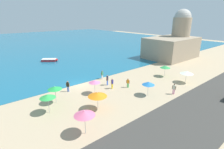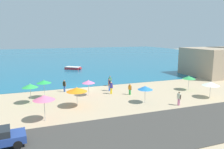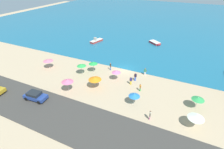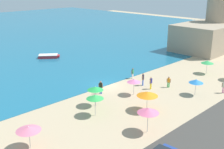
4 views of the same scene
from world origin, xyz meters
TOP-DOWN VIEW (x-y plane):
  - ground_plane at (0.00, 0.00)m, footprint 160.00×160.00m
  - sea at (0.00, 55.00)m, footprint 150.00×110.00m
  - coastal_road at (0.00, -18.00)m, footprint 80.00×8.00m
  - beach_umbrella_0 at (-2.32, -9.18)m, footprint 2.44×2.44m
  - beach_umbrella_1 at (15.32, -7.24)m, footprint 1.98×1.98m
  - beach_umbrella_2 at (-7.42, -5.99)m, footprint 1.92×1.92m
  - beach_umbrella_3 at (15.25, -11.67)m, footprint 2.29×2.29m
  - beach_umbrella_4 at (0.15, -4.98)m, footprint 1.79×1.79m
  - beach_umbrella_5 at (5.90, -10.64)m, footprint 1.87×1.87m
  - beach_umbrella_7 at (-5.70, -4.08)m, footprint 1.91×1.91m
  - beach_umbrella_8 at (-6.16, -12.35)m, footprint 2.14×2.14m
  - bather_0 at (-2.71, -1.69)m, footprint 0.42×0.44m
  - bather_1 at (3.75, -3.55)m, footprint 0.51×0.37m
  - bather_2 at (3.41, -5.25)m, footprint 0.56×0.28m
  - bather_3 at (4.92, -0.55)m, footprint 0.57×0.25m
  - bather_4 at (5.73, -6.57)m, footprint 0.38×0.50m
  - bather_5 at (9.22, -12.95)m, footprint 0.30×0.55m
  - skiff_offshore at (2.40, 19.14)m, footprint 4.02×3.66m

SIDE VIEW (x-z plane):
  - ground_plane at x=0.00m, z-range 0.00..0.00m
  - sea at x=0.00m, z-range 0.00..0.05m
  - coastal_road at x=0.00m, z-range 0.00..0.06m
  - skiff_offshore at x=2.40m, z-range 0.05..0.69m
  - bather_4 at x=5.73m, z-range 0.09..1.67m
  - bather_3 at x=4.92m, z-range 0.10..1.78m
  - bather_5 at x=9.22m, z-range 0.10..1.79m
  - bather_2 at x=3.41m, z-range 0.11..1.89m
  - bather_0 at x=-2.71m, z-range 0.11..1.90m
  - bather_1 at x=3.75m, z-range 0.12..1.93m
  - beach_umbrella_5 at x=5.90m, z-range 0.80..3.01m
  - beach_umbrella_3 at x=15.25m, z-range 0.80..3.02m
  - beach_umbrella_1 at x=15.32m, z-range 0.83..3.08m
  - beach_umbrella_4 at x=0.15m, z-range 0.85..3.08m
  - beach_umbrella_0 at x=-2.32m, z-range 0.88..3.28m
  - beach_umbrella_7 at x=-5.70m, z-range 0.98..3.48m
  - beach_umbrella_2 at x=-7.42m, z-range 0.97..3.51m
  - beach_umbrella_8 at x=-6.16m, z-range 1.02..3.69m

